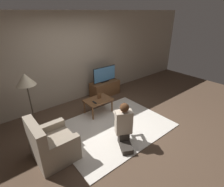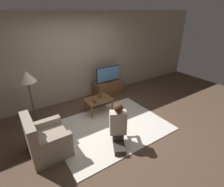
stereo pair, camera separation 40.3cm
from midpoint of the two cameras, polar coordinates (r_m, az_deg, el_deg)
The scene contains 11 objects.
ground_plane at distance 4.35m, azimuth 2.32°, elevation -10.92°, with size 10.00×10.00×0.00m, color brown.
wall_back at distance 5.34m, azimuth -9.96°, elevation 11.20°, with size 10.00×0.06×2.60m.
rug at distance 4.35m, azimuth 2.32°, elevation -10.84°, with size 2.64×1.97×0.02m.
tv_stand at distance 5.83m, azimuth 0.77°, elevation 1.73°, with size 0.97×0.44×0.47m.
tv at distance 5.65m, azimuth 0.78°, elevation 6.31°, with size 0.85×0.08×0.50m.
coffee_table at distance 4.76m, azimuth -2.04°, elevation -2.35°, with size 0.72×0.49×0.41m.
floor_lamp at distance 4.24m, azimuth -23.57°, elevation 4.05°, with size 0.40×0.40×1.39m.
armchair at distance 3.67m, azimuth -17.65°, elevation -14.69°, with size 0.73×0.79×0.86m.
person_kneeling at distance 3.62m, azimuth 5.25°, elevation -10.30°, with size 0.60×0.83×0.95m.
picture_frame at distance 4.76m, azimuth -1.58°, elevation -0.63°, with size 0.11×0.01×0.15m.
remote at distance 4.58m, azimuth -3.32°, elevation -2.74°, with size 0.04×0.15×0.02m.
Camera 2 is at (-1.94, -2.93, 2.58)m, focal length 28.00 mm.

